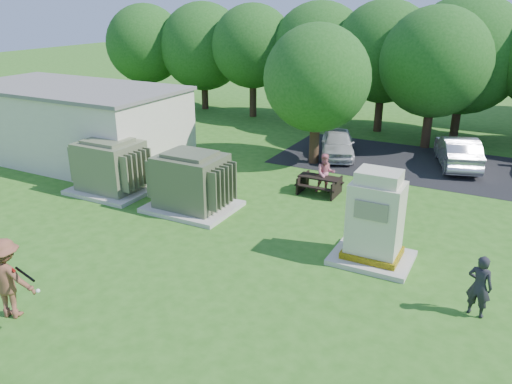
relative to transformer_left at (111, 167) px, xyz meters
The scene contains 15 objects.
ground 7.96m from the transformer_left, 34.70° to the right, with size 120.00×120.00×0.00m, color #2D6619.
service_building 5.19m from the transformer_left, 150.95° to the left, with size 10.00×5.00×3.20m, color beige.
service_building_roof 5.64m from the transformer_left, 150.95° to the left, with size 10.20×5.20×0.15m, color slate.
parking_strip 16.25m from the transformer_left, 33.69° to the left, with size 20.00×6.00×0.01m, color #232326.
transformer_left is the anchor object (origin of this frame).
transformer_right 3.70m from the transformer_left, ahead, with size 3.00×2.40×2.07m.
generator_cabinet 10.36m from the transformer_left, ahead, with size 2.19×1.79×2.67m.
picnic_table 7.95m from the transformer_left, 26.20° to the left, with size 1.58×1.18×0.67m.
batter 8.11m from the transformer_left, 63.26° to the right, with size 1.26×0.73×1.95m, color brown.
person_by_generator 13.38m from the transformer_left, ahead, with size 0.56×0.37×1.54m, color black.
person_at_picnic 8.16m from the transformer_left, 27.26° to the left, with size 0.74×0.57×1.51m, color #D4707D.
car_white 10.44m from the transformer_left, 54.10° to the left, with size 1.48×3.69×1.26m, color silver.
car_silver_a 14.73m from the transformer_left, 39.93° to the left, with size 1.45×4.15×1.37m, color #B5B5BA.
batting_equipment 8.49m from the transformer_left, 59.22° to the right, with size 1.21×0.37×0.21m.
tree_row 16.56m from the transformer_left, 59.50° to the left, with size 41.30×13.30×7.30m.
Camera 1 is at (6.76, -8.84, 6.88)m, focal length 35.00 mm.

